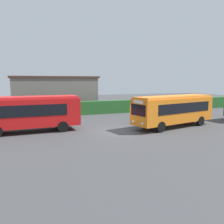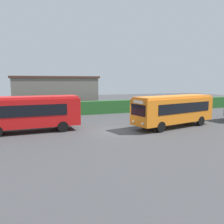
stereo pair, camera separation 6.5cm
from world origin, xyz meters
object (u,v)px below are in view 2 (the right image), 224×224
at_px(person_left, 21,117).
at_px(person_center, 56,117).
at_px(bus_red, 30,112).
at_px(bus_orange, 174,109).

height_order(person_left, person_center, person_center).
bearing_deg(person_center, bus_red, -56.43).
distance_m(bus_red, person_left, 4.34).
distance_m(bus_orange, person_center, 12.12).
bearing_deg(bus_orange, person_left, -37.71).
xyz_separation_m(person_left, person_center, (3.42, -2.02, 0.00)).
bearing_deg(person_center, person_left, -126.50).
relative_size(bus_red, bus_orange, 0.93).
distance_m(bus_red, bus_orange, 13.90).
height_order(bus_red, person_center, bus_red).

